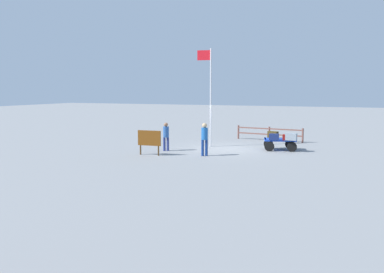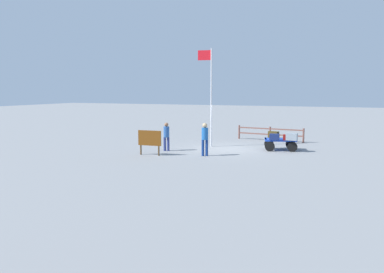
{
  "view_description": "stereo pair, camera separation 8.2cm",
  "coord_description": "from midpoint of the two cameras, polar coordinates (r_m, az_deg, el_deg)",
  "views": [
    {
      "loc": [
        -6.82,
        21.87,
        3.44
      ],
      "look_at": [
        -0.26,
        6.0,
        1.4
      ],
      "focal_mm": 37.29,
      "sensor_mm": 36.0,
      "label": 1
    },
    {
      "loc": [
        -6.9,
        21.84,
        3.44
      ],
      "look_at": [
        -0.26,
        6.0,
        1.4
      ],
      "focal_mm": 37.29,
      "sensor_mm": 36.0,
      "label": 2
    }
  ],
  "objects": [
    {
      "name": "suitcase_tan",
      "position": [
        22.56,
        11.81,
        -0.05
      ],
      "size": [
        0.57,
        0.41,
        0.33
      ],
      "color": "navy",
      "rests_on": "luggage_cart"
    },
    {
      "name": "suitcase_maroon",
      "position": [
        22.64,
        13.8,
        -0.13
      ],
      "size": [
        0.68,
        0.43,
        0.3
      ],
      "color": "maroon",
      "rests_on": "luggage_cart"
    },
    {
      "name": "luggage_cart",
      "position": [
        23.16,
        12.58,
        -0.78
      ],
      "size": [
        2.02,
        1.63,
        0.64
      ],
      "color": "blue",
      "rests_on": "ground"
    },
    {
      "name": "worker_trailing",
      "position": [
        22.31,
        -3.57,
        0.27
      ],
      "size": [
        0.41,
        0.41,
        1.59
      ],
      "color": "navy",
      "rests_on": "ground"
    },
    {
      "name": "wooden_fence",
      "position": [
        27.18,
        11.18,
        0.56
      ],
      "size": [
        4.54,
        0.64,
        0.95
      ],
      "color": "brown",
      "rests_on": "ground"
    },
    {
      "name": "worker_lead",
      "position": [
        20.56,
        1.96,
        -0.01
      ],
      "size": [
        0.45,
        0.45,
        1.72
      ],
      "color": "navy",
      "rests_on": "ground"
    },
    {
      "name": "signboard",
      "position": [
        20.91,
        -5.97,
        -0.39
      ],
      "size": [
        1.29,
        0.15,
        1.3
      ],
      "color": "#4C3319",
      "rests_on": "ground"
    },
    {
      "name": "suitcase_dark",
      "position": [
        22.58,
        14.16,
        -0.03
      ],
      "size": [
        0.62,
        0.36,
        0.4
      ],
      "color": "gray",
      "rests_on": "luggage_cart"
    },
    {
      "name": "flagpole",
      "position": [
        23.89,
        2.68,
        6.68
      ],
      "size": [
        0.9,
        0.11,
        5.83
      ],
      "color": "silver",
      "rests_on": "ground"
    },
    {
      "name": "ground_plane",
      "position": [
        23.16,
        5.25,
        -1.79
      ],
      "size": [
        120.0,
        120.0,
        0.0
      ],
      "primitive_type": "plane",
      "color": "gray"
    },
    {
      "name": "suitcase_grey",
      "position": [
        23.5,
        11.67,
        0.27
      ],
      "size": [
        0.63,
        0.43,
        0.37
      ],
      "color": "#443514",
      "rests_on": "luggage_cart"
    }
  ]
}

